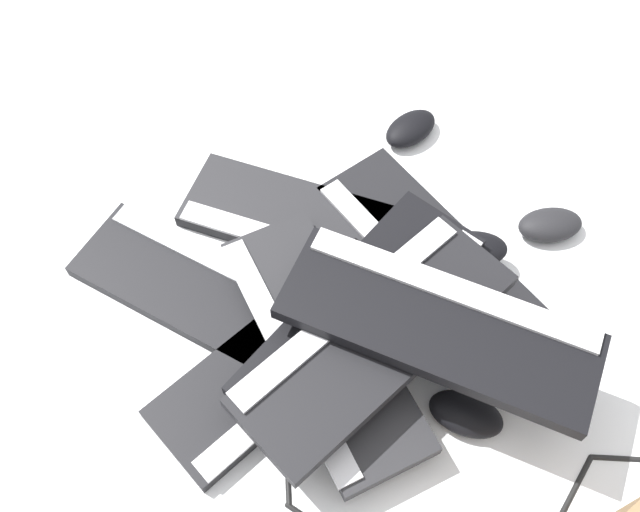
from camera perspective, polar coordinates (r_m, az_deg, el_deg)
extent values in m
plane|color=white|center=(1.14, -2.66, -5.05)|extent=(3.20, 3.20, 0.00)
cube|color=black|center=(1.16, -9.24, -3.04)|extent=(0.45, 0.35, 0.02)
cube|color=#B2B5BA|center=(1.17, -7.81, -0.57)|extent=(0.38, 0.25, 0.01)
cube|color=black|center=(1.10, -2.66, -7.87)|extent=(0.43, 0.40, 0.02)
cube|color=silver|center=(1.07, -0.67, -9.59)|extent=(0.34, 0.30, 0.01)
cube|color=black|center=(1.20, 8.93, 0.05)|extent=(0.38, 0.45, 0.02)
cube|color=silver|center=(1.16, 6.97, -0.99)|extent=(0.27, 0.36, 0.01)
cube|color=#232326|center=(1.22, -0.71, 2.63)|extent=(0.46, 0.30, 0.02)
cube|color=silver|center=(1.18, -1.66, 0.90)|extent=(0.40, 0.19, 0.01)
cube|color=#232326|center=(1.08, 0.21, -6.87)|extent=(0.32, 0.46, 0.02)
cube|color=silver|center=(1.05, -2.56, -7.75)|extent=(0.21, 0.40, 0.01)
cube|color=black|center=(1.06, 3.33, -4.58)|extent=(0.40, 0.43, 0.02)
cube|color=silver|center=(1.04, 5.82, -5.96)|extent=(0.30, 0.34, 0.01)
cube|color=black|center=(1.01, 4.50, -6.63)|extent=(0.43, 0.40, 0.02)
cube|color=silver|center=(1.02, 2.31, -4.17)|extent=(0.34, 0.30, 0.01)
cube|color=black|center=(1.00, 9.42, -5.57)|extent=(0.46, 0.32, 0.02)
cube|color=silver|center=(1.01, 10.55, -2.56)|extent=(0.39, 0.21, 0.01)
ellipsoid|color=silver|center=(1.17, 8.85, 1.70)|extent=(0.10, 0.13, 0.04)
ellipsoid|color=black|center=(1.27, 17.93, 2.39)|extent=(0.12, 0.08, 0.04)
ellipsoid|color=silver|center=(1.16, 9.21, 0.85)|extent=(0.12, 0.12, 0.04)
ellipsoid|color=black|center=(1.35, 7.26, 10.08)|extent=(0.13, 0.12, 0.04)
ellipsoid|color=black|center=(1.08, 11.59, -12.27)|extent=(0.13, 0.10, 0.04)
ellipsoid|color=black|center=(1.17, 12.16, 0.54)|extent=(0.11, 0.07, 0.04)
cylinder|color=black|center=(1.05, -2.73, -16.29)|extent=(0.01, 0.11, 0.01)
cylinder|color=black|center=(1.10, 19.84, -16.94)|extent=(0.07, 0.09, 0.01)
cylinder|color=black|center=(1.14, 22.82, -14.65)|extent=(0.08, 0.01, 0.01)
sphere|color=black|center=(1.07, -2.85, -13.41)|extent=(0.01, 0.01, 0.01)
sphere|color=black|center=(1.04, -2.61, -19.24)|extent=(0.01, 0.01, 0.01)
sphere|color=black|center=(1.12, 20.92, -14.74)|extent=(0.01, 0.01, 0.01)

